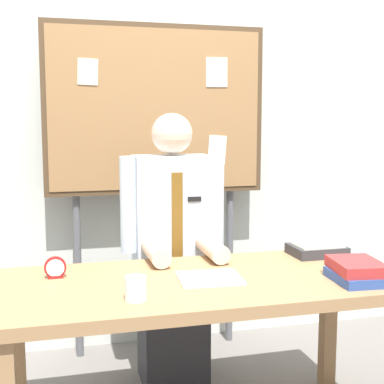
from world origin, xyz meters
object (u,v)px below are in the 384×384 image
at_px(bulletin_board, 156,115).
at_px(coffee_mug, 136,288).
at_px(person, 173,260).
at_px(desk_clock, 55,269).
at_px(open_notebook, 210,278).
at_px(paper_tray, 317,250).
at_px(desk, 202,298).
at_px(book_stack, 356,271).

relative_size(bulletin_board, coffee_mug, 21.38).
xyz_separation_m(person, desk_clock, (-0.60, -0.40, 0.10)).
bearing_deg(open_notebook, paper_tray, 22.92).
height_order(coffee_mug, paper_tray, coffee_mug).
bearing_deg(desk, paper_tray, 20.62).
bearing_deg(paper_tray, bulletin_board, 131.76).
relative_size(person, paper_tray, 5.53).
bearing_deg(coffee_mug, desk_clock, 126.89).
distance_m(desk, open_notebook, 0.10).
bearing_deg(bulletin_board, desk, -90.02).
bearing_deg(bulletin_board, person, -90.04).
distance_m(desk_clock, paper_tray, 1.27).
bearing_deg(book_stack, desk, 161.93).
height_order(open_notebook, coffee_mug, coffee_mug).
xyz_separation_m(bulletin_board, open_notebook, (0.03, -1.01, -0.69)).
bearing_deg(bulletin_board, open_notebook, -88.56).
bearing_deg(desk, person, 90.00).
bearing_deg(open_notebook, person, 92.50).
height_order(desk_clock, coffee_mug, same).
bearing_deg(desk, bulletin_board, 89.98).
relative_size(book_stack, coffee_mug, 3.00).
xyz_separation_m(coffee_mug, paper_tray, (0.98, 0.46, -0.02)).
distance_m(bulletin_board, desk_clock, 1.22).
height_order(bulletin_board, open_notebook, bulletin_board).
bearing_deg(book_stack, person, 128.48).
relative_size(desk_clock, coffee_mug, 1.01).
xyz_separation_m(desk, open_notebook, (0.03, -0.02, 0.09)).
xyz_separation_m(desk, person, (0.00, 0.57, 0.03)).
xyz_separation_m(person, paper_tray, (0.66, -0.32, 0.09)).
relative_size(book_stack, open_notebook, 1.05).
bearing_deg(desk, coffee_mug, -146.59).
relative_size(desk, person, 1.17).
distance_m(desk_clock, coffee_mug, 0.48).
bearing_deg(coffee_mug, book_stack, 0.68).
xyz_separation_m(open_notebook, coffee_mug, (-0.34, -0.19, 0.04)).
height_order(person, open_notebook, person).
distance_m(bulletin_board, coffee_mug, 1.41).
bearing_deg(desk_clock, book_stack, -16.90).
relative_size(open_notebook, coffee_mug, 2.87).
xyz_separation_m(person, bulletin_board, (0.00, 0.42, 0.76)).
distance_m(book_stack, coffee_mug, 0.93).
bearing_deg(book_stack, bulletin_board, 117.10).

